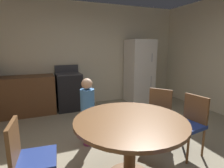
# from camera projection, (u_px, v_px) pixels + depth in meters

# --- Properties ---
(ground_plane) EXTENTS (14.00, 14.00, 0.00)m
(ground_plane) POSITION_uv_depth(u_px,v_px,m) (126.00, 164.00, 2.45)
(ground_plane) COLOR gray
(wall_back) EXTENTS (6.11, 0.12, 2.70)m
(wall_back) POSITION_uv_depth(u_px,v_px,m) (78.00, 55.00, 4.86)
(wall_back) COLOR beige
(wall_back) RESTS_ON ground
(kitchen_counter) EXTENTS (2.06, 0.60, 0.90)m
(kitchen_counter) POSITION_uv_depth(u_px,v_px,m) (7.00, 97.00, 4.05)
(kitchen_counter) COLOR brown
(kitchen_counter) RESTS_ON ground
(oven_range) EXTENTS (0.60, 0.60, 1.10)m
(oven_range) POSITION_uv_depth(u_px,v_px,m) (69.00, 91.00, 4.55)
(oven_range) COLOR black
(oven_range) RESTS_ON ground
(refrigerator) EXTENTS (0.68, 0.68, 1.76)m
(refrigerator) POSITION_uv_depth(u_px,v_px,m) (139.00, 71.00, 5.14)
(refrigerator) COLOR white
(refrigerator) RESTS_ON ground
(dining_table) EXTENTS (1.28, 1.28, 0.76)m
(dining_table) POSITION_uv_depth(u_px,v_px,m) (130.00, 132.00, 2.06)
(dining_table) COLOR brown
(dining_table) RESTS_ON ground
(chair_northeast) EXTENTS (0.56, 0.56, 0.87)m
(chair_northeast) POSITION_uv_depth(u_px,v_px,m) (158.00, 112.00, 2.99)
(chair_northeast) COLOR brown
(chair_northeast) RESTS_ON ground
(chair_east) EXTENTS (0.46, 0.46, 0.87)m
(chair_east) POSITION_uv_depth(u_px,v_px,m) (190.00, 121.00, 2.63)
(chair_east) COLOR brown
(chair_east) RESTS_ON ground
(chair_west) EXTENTS (0.43, 0.43, 0.87)m
(chair_west) POSITION_uv_depth(u_px,v_px,m) (28.00, 156.00, 1.78)
(chair_west) COLOR brown
(chair_west) RESTS_ON ground
(person_child) EXTENTS (0.27, 0.27, 1.09)m
(person_child) POSITION_uv_depth(u_px,v_px,m) (88.00, 110.00, 2.84)
(person_child) COLOR #8C337A
(person_child) RESTS_ON ground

